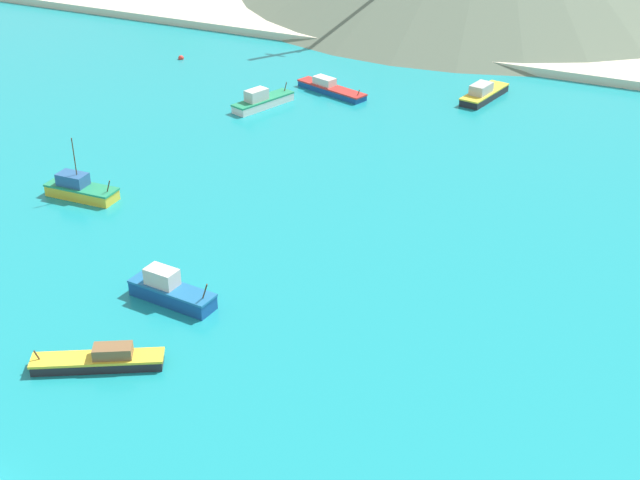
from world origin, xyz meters
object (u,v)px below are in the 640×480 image
(fishing_boat_3, at_px, (80,189))
(fishing_boat_5, at_px, (100,360))
(fishing_boat_6, at_px, (262,101))
(fishing_boat_0, at_px, (484,93))
(buoy_0, at_px, (181,58))
(fishing_boat_8, at_px, (170,291))
(fishing_boat_4, at_px, (330,88))

(fishing_boat_3, bearing_deg, fishing_boat_5, -47.66)
(fishing_boat_3, relative_size, fishing_boat_6, 0.83)
(fishing_boat_0, distance_m, buoy_0, 45.49)
(fishing_boat_5, distance_m, buoy_0, 75.17)
(fishing_boat_0, height_order, fishing_boat_5, fishing_boat_0)
(fishing_boat_0, bearing_deg, fishing_boat_6, -148.14)
(fishing_boat_5, relative_size, fishing_boat_8, 1.18)
(fishing_boat_5, bearing_deg, fishing_boat_0, 83.03)
(fishing_boat_4, distance_m, fishing_boat_5, 62.44)
(fishing_boat_3, xyz_separation_m, fishing_boat_8, (19.34, -12.16, 0.08))
(fishing_boat_0, distance_m, fishing_boat_6, 28.91)
(fishing_boat_4, height_order, fishing_boat_8, fishing_boat_8)
(fishing_boat_4, relative_size, buoy_0, 13.06)
(fishing_boat_4, relative_size, fishing_boat_5, 1.19)
(fishing_boat_8, bearing_deg, fishing_boat_5, -87.07)
(fishing_boat_3, distance_m, fishing_boat_5, 29.45)
(fishing_boat_5, height_order, buoy_0, fishing_boat_5)
(fishing_boat_0, bearing_deg, buoy_0, -176.69)
(fishing_boat_5, relative_size, fishing_boat_6, 0.99)
(buoy_0, bearing_deg, fishing_boat_3, -68.40)
(fishing_boat_0, height_order, fishing_boat_6, fishing_boat_6)
(fishing_boat_3, height_order, fishing_boat_5, fishing_boat_3)
(fishing_boat_8, bearing_deg, fishing_boat_3, 147.84)
(fishing_boat_3, xyz_separation_m, buoy_0, (-17.26, 43.61, -0.77))
(fishing_boat_5, xyz_separation_m, buoy_0, (-37.10, 65.37, -0.47))
(fishing_boat_6, distance_m, fishing_boat_8, 45.92)
(fishing_boat_4, distance_m, fishing_boat_6, 10.36)
(fishing_boat_4, relative_size, fishing_boat_8, 1.40)
(fishing_boat_3, bearing_deg, fishing_boat_6, 83.39)
(fishing_boat_4, distance_m, fishing_boat_8, 52.91)
(buoy_0, bearing_deg, fishing_boat_8, -56.72)
(fishing_boat_5, bearing_deg, buoy_0, 119.57)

